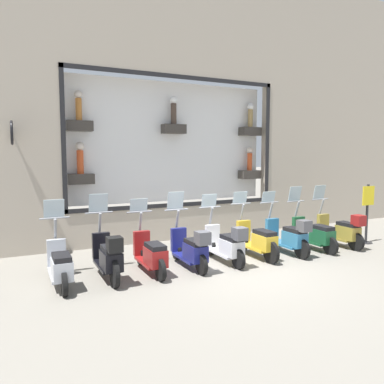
% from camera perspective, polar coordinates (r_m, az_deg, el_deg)
% --- Properties ---
extents(ground_plane, '(120.00, 120.00, 0.00)m').
position_cam_1_polar(ground_plane, '(8.56, 7.29, -11.76)').
color(ground_plane, gray).
extents(building_facade, '(1.21, 36.00, 8.38)m').
position_cam_1_polar(building_facade, '(11.49, -2.58, 14.31)').
color(building_facade, '#ADA08E').
rests_on(building_facade, ground_plane).
extents(scooter_olive_0, '(1.80, 0.61, 1.66)m').
position_cam_1_polar(scooter_olive_0, '(11.28, 21.84, -5.41)').
color(scooter_olive_0, black).
rests_on(scooter_olive_0, ground_plane).
extents(scooter_green_1, '(1.79, 0.61, 1.66)m').
position_cam_1_polar(scooter_green_1, '(10.67, 18.19, -6.16)').
color(scooter_green_1, black).
rests_on(scooter_green_1, ground_plane).
extents(scooter_teal_2, '(1.80, 0.61, 1.56)m').
position_cam_1_polar(scooter_teal_2, '(10.00, 14.56, -6.56)').
color(scooter_teal_2, black).
rests_on(scooter_teal_2, ground_plane).
extents(scooter_yellow_3, '(1.81, 0.60, 1.59)m').
position_cam_1_polar(scooter_yellow_3, '(9.50, 9.97, -7.30)').
color(scooter_yellow_3, black).
rests_on(scooter_yellow_3, ground_plane).
extents(scooter_white_4, '(1.79, 0.61, 1.57)m').
position_cam_1_polar(scooter_white_4, '(8.93, 5.33, -7.94)').
color(scooter_white_4, black).
rests_on(scooter_white_4, ground_plane).
extents(scooter_navy_5, '(1.79, 0.60, 1.67)m').
position_cam_1_polar(scooter_navy_5, '(8.50, -0.12, -8.61)').
color(scooter_navy_5, black).
rests_on(scooter_navy_5, ground_plane).
extents(scooter_red_6, '(1.79, 0.61, 1.55)m').
position_cam_1_polar(scooter_red_6, '(8.23, -6.26, -9.43)').
color(scooter_red_6, black).
rests_on(scooter_red_6, ground_plane).
extents(scooter_black_7, '(1.81, 0.61, 1.70)m').
position_cam_1_polar(scooter_black_7, '(7.92, -12.61, -9.59)').
color(scooter_black_7, black).
rests_on(scooter_black_7, ground_plane).
extents(scooter_silver_8, '(1.79, 0.61, 1.62)m').
position_cam_1_polar(scooter_silver_8, '(7.84, -19.44, -10.52)').
color(scooter_silver_8, black).
rests_on(scooter_silver_8, ground_plane).
extents(shop_sign_post, '(0.36, 0.45, 1.72)m').
position_cam_1_polar(shop_sign_post, '(11.95, 25.15, -2.71)').
color(shop_sign_post, '#232326').
rests_on(shop_sign_post, ground_plane).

